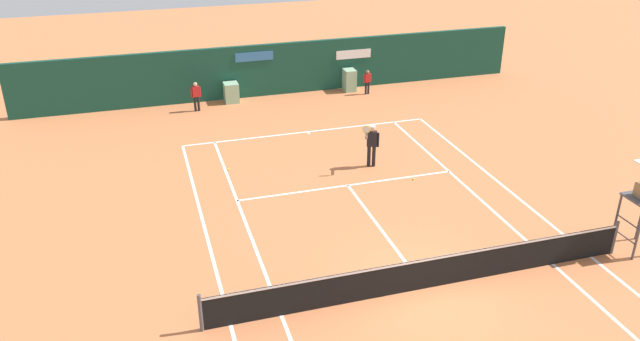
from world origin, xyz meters
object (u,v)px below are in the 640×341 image
object	(u,v)px
ball_kid_right_post	(367,80)
tennis_ball_near_service_line	(228,169)
tennis_ball_mid_court	(413,179)
player_on_baseline	(372,142)
ball_kid_centre_post	(196,95)

from	to	relation	value
ball_kid_right_post	tennis_ball_near_service_line	xyz separation A→B (m)	(-8.09, -6.78, -0.68)
ball_kid_right_post	tennis_ball_mid_court	distance (m)	9.73
player_on_baseline	tennis_ball_near_service_line	bearing A→B (deg)	6.62
ball_kid_centre_post	tennis_ball_near_service_line	bearing A→B (deg)	88.46
player_on_baseline	tennis_ball_near_service_line	size ratio (longest dim) A/B	27.56
ball_kid_centre_post	tennis_ball_mid_court	bearing A→B (deg)	120.46
ball_kid_centre_post	tennis_ball_near_service_line	world-z (taller)	ball_kid_centre_post
tennis_ball_near_service_line	tennis_ball_mid_court	distance (m)	6.89
ball_kid_centre_post	tennis_ball_mid_court	distance (m)	11.66
tennis_ball_near_service_line	tennis_ball_mid_court	world-z (taller)	same
ball_kid_centre_post	tennis_ball_near_service_line	xyz separation A→B (m)	(0.34, -6.78, -0.77)
ball_kid_right_post	tennis_ball_mid_court	world-z (taller)	ball_kid_right_post
tennis_ball_mid_court	tennis_ball_near_service_line	bearing A→B (deg)	156.36
tennis_ball_mid_court	player_on_baseline	bearing A→B (deg)	124.78
player_on_baseline	ball_kid_centre_post	size ratio (longest dim) A/B	1.35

